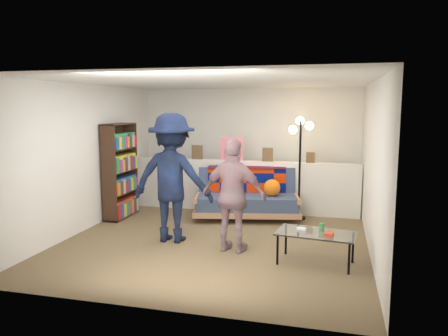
{
  "coord_description": "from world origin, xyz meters",
  "views": [
    {
      "loc": [
        1.73,
        -6.38,
        2.05
      ],
      "look_at": [
        0.0,
        0.4,
        1.05
      ],
      "focal_mm": 35.0,
      "sensor_mm": 36.0,
      "label": 1
    }
  ],
  "objects_px": {
    "futon_sofa": "(248,198)",
    "person_left": "(172,178)",
    "person_right": "(234,196)",
    "bookshelf": "(120,174)",
    "coffee_table": "(316,235)",
    "floor_lamp": "(300,147)"
  },
  "relations": [
    {
      "from": "coffee_table",
      "to": "person_left",
      "type": "height_order",
      "value": "person_left"
    },
    {
      "from": "bookshelf",
      "to": "person_left",
      "type": "bearing_deg",
      "value": -37.26
    },
    {
      "from": "floor_lamp",
      "to": "person_left",
      "type": "distance_m",
      "value": 2.55
    },
    {
      "from": "person_left",
      "to": "floor_lamp",
      "type": "bearing_deg",
      "value": -133.36
    },
    {
      "from": "person_left",
      "to": "coffee_table",
      "type": "bearing_deg",
      "value": 168.3
    },
    {
      "from": "bookshelf",
      "to": "person_left",
      "type": "distance_m",
      "value": 1.83
    },
    {
      "from": "futon_sofa",
      "to": "person_left",
      "type": "bearing_deg",
      "value": -117.71
    },
    {
      "from": "futon_sofa",
      "to": "bookshelf",
      "type": "bearing_deg",
      "value": -167.51
    },
    {
      "from": "person_left",
      "to": "bookshelf",
      "type": "bearing_deg",
      "value": -36.36
    },
    {
      "from": "person_right",
      "to": "bookshelf",
      "type": "bearing_deg",
      "value": -20.52
    },
    {
      "from": "futon_sofa",
      "to": "coffee_table",
      "type": "relative_size",
      "value": 1.91
    },
    {
      "from": "futon_sofa",
      "to": "coffee_table",
      "type": "xyz_separation_m",
      "value": [
        1.33,
        -2.09,
        0.01
      ]
    },
    {
      "from": "bookshelf",
      "to": "coffee_table",
      "type": "distance_m",
      "value": 3.97
    },
    {
      "from": "bookshelf",
      "to": "person_right",
      "type": "bearing_deg",
      "value": -29.08
    },
    {
      "from": "futon_sofa",
      "to": "floor_lamp",
      "type": "height_order",
      "value": "floor_lamp"
    },
    {
      "from": "person_left",
      "to": "person_right",
      "type": "bearing_deg",
      "value": 166.09
    },
    {
      "from": "floor_lamp",
      "to": "person_left",
      "type": "height_order",
      "value": "person_left"
    },
    {
      "from": "floor_lamp",
      "to": "person_right",
      "type": "distance_m",
      "value": 2.26
    },
    {
      "from": "person_right",
      "to": "floor_lamp",
      "type": "bearing_deg",
      "value": -101.2
    },
    {
      "from": "futon_sofa",
      "to": "person_left",
      "type": "relative_size",
      "value": 1.05
    },
    {
      "from": "bookshelf",
      "to": "person_right",
      "type": "distance_m",
      "value": 2.82
    },
    {
      "from": "coffee_table",
      "to": "person_right",
      "type": "xyz_separation_m",
      "value": [
        -1.16,
        0.22,
        0.41
      ]
    }
  ]
}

